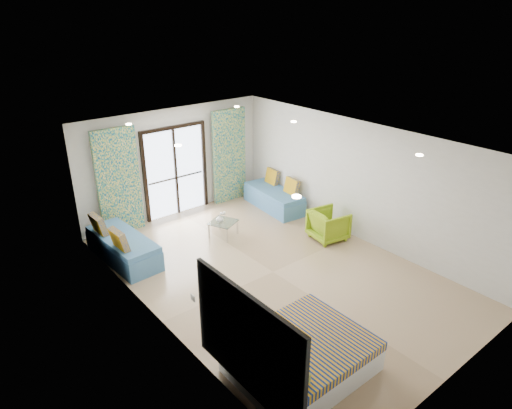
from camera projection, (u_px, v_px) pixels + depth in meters
floor at (273, 272)px, 9.18m from camera, size 5.00×7.50×0.01m
ceiling at (275, 142)px, 8.10m from camera, size 5.00×7.50×0.01m
wall_back at (174, 162)px, 11.30m from camera, size 5.00×0.01×2.70m
wall_front at (463, 303)px, 5.98m from camera, size 5.00×0.01×2.70m
wall_left at (155, 253)px, 7.19m from camera, size 0.01×7.50×2.70m
wall_right at (359, 181)px, 10.09m from camera, size 0.01×7.50×2.70m
balcony_door at (175, 166)px, 11.32m from camera, size 1.76×0.08×2.28m
balcony_rail at (176, 178)px, 11.45m from camera, size 1.52×0.03×0.04m
curtain_left at (119, 182)px, 10.32m from camera, size 1.00×0.10×2.50m
curtain_right at (229, 156)px, 12.11m from camera, size 1.00×0.10×2.50m
downlight_a at (296, 196)px, 5.88m from camera, size 0.12×0.12×0.02m
downlight_b at (419, 155)px, 7.50m from camera, size 0.12×0.12×0.02m
downlight_c at (178, 145)px, 8.01m from camera, size 0.12×0.12×0.02m
downlight_d at (294, 122)px, 9.63m from camera, size 0.12×0.12×0.02m
downlight_e at (129, 124)px, 9.43m from camera, size 0.12×0.12×0.02m
downlight_f at (237, 107)px, 11.05m from camera, size 0.12×0.12×0.02m
headboard at (247, 343)px, 5.72m from camera, size 0.06×2.10×1.50m
switch_plate at (193, 298)px, 6.60m from camera, size 0.02×0.10×0.10m
bed at (301, 356)px, 6.60m from camera, size 1.90×1.55×0.65m
daybed_left at (123, 247)px, 9.52m from camera, size 0.87×1.99×0.96m
daybed_right at (274, 198)px, 11.98m from camera, size 0.89×1.90×0.91m
coffee_table at (223, 223)px, 10.48m from camera, size 0.73×0.73×0.64m
vase at (220, 219)px, 10.42m from camera, size 0.19×0.20×0.17m
armchair at (329, 223)px, 10.35m from camera, size 0.82×0.85×0.77m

